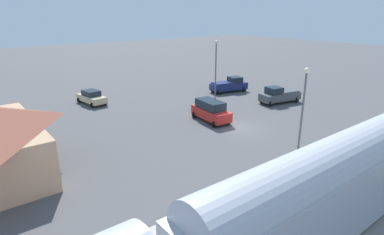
# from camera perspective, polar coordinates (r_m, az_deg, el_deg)

# --- Properties ---
(ground_plane) EXTENTS (200.00, 200.00, 0.00)m
(ground_plane) POSITION_cam_1_polar(r_m,az_deg,el_deg) (32.62, 8.68, -1.75)
(ground_plane) COLOR #4C4C4F
(platform) EXTENTS (3.20, 46.00, 0.30)m
(platform) POSITION_cam_1_polar(r_m,az_deg,el_deg) (27.25, 24.12, -7.01)
(platform) COLOR #A8A399
(platform) RESTS_ON ground
(pedestrian_on_platform) EXTENTS (0.36, 0.36, 1.71)m
(pedestrian_on_platform) POSITION_cam_1_polar(r_m,az_deg,el_deg) (32.63, 29.66, -1.63)
(pedestrian_on_platform) COLOR brown
(pedestrian_on_platform) RESTS_ON platform
(pedestrian_waiting_far) EXTENTS (0.36, 0.36, 1.71)m
(pedestrian_waiting_far) POSITION_cam_1_polar(r_m,az_deg,el_deg) (22.68, 18.09, -8.21)
(pedestrian_waiting_far) COLOR #23284C
(pedestrian_waiting_far) RESTS_ON platform
(pickup_navy) EXTENTS (3.07, 5.70, 2.14)m
(pickup_navy) POSITION_cam_1_polar(r_m,az_deg,el_deg) (46.93, 6.69, 5.80)
(pickup_navy) COLOR navy
(pickup_navy) RESTS_ON ground
(suv_red) EXTENTS (5.08, 2.80, 2.22)m
(suv_red) POSITION_cam_1_polar(r_m,az_deg,el_deg) (33.96, 3.37, 1.28)
(suv_red) COLOR red
(suv_red) RESTS_ON ground
(sedan_tan) EXTENTS (4.71, 2.73, 1.74)m
(sedan_tan) POSITION_cam_1_polar(r_m,az_deg,el_deg) (42.27, -17.47, 3.48)
(sedan_tan) COLOR #C6B284
(sedan_tan) RESTS_ON ground
(pickup_charcoal) EXTENTS (2.94, 5.67, 2.14)m
(pickup_charcoal) POSITION_cam_1_polar(r_m,az_deg,el_deg) (42.28, 15.29, 3.90)
(pickup_charcoal) COLOR #47494F
(pickup_charcoal) RESTS_ON ground
(light_pole_near_platform) EXTENTS (0.44, 0.44, 7.06)m
(light_pole_near_platform) POSITION_cam_1_polar(r_m,az_deg,el_deg) (26.51, 19.29, 2.93)
(light_pole_near_platform) COLOR #515156
(light_pole_near_platform) RESTS_ON ground
(light_pole_lot_center) EXTENTS (0.44, 0.44, 7.74)m
(light_pole_lot_center) POSITION_cam_1_polar(r_m,az_deg,el_deg) (41.60, 4.28, 9.66)
(light_pole_lot_center) COLOR #515156
(light_pole_lot_center) RESTS_ON ground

